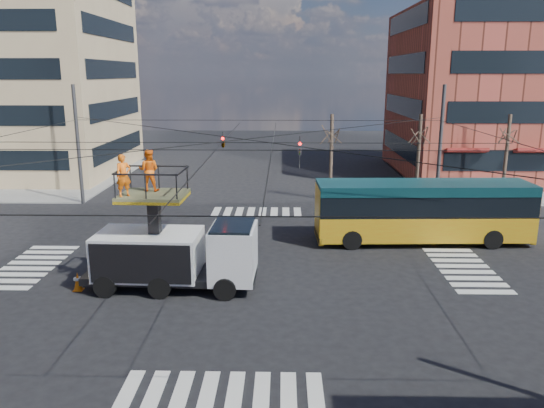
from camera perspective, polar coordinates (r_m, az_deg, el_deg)
The scene contains 14 objects.
ground at distance 24.57m, azimuth -2.82°, elevation -6.83°, with size 120.00×120.00×0.00m, color black.
sidewalk_ne at distance 48.75m, azimuth 24.57°, elevation 2.42°, with size 18.00×18.00×0.12m, color slate.
sidewalk_nw at distance 50.19m, azimuth -25.70°, elevation 2.60°, with size 18.00×18.00×0.12m, color slate.
crosswalks at distance 24.57m, azimuth -2.82°, elevation -6.81°, with size 22.40×22.40×0.02m, color silver, non-canonical shape.
building_ne at distance 51.13m, azimuth 25.07°, elevation 10.72°, with size 20.06×16.06×14.00m.
overhead_network at distance 23.80m, azimuth -3.05°, elevation 3.23°, with size 24.24×24.24×8.00m.
tree_a at distance 36.80m, azimuth 6.44°, elevation 7.46°, with size 2.00×2.00×6.00m.
tree_b at distance 37.81m, azimuth 15.60°, elevation 7.21°, with size 2.00×2.00×6.00m.
tree_c at distance 39.72m, azimuth 24.08°, elevation 6.82°, with size 2.00×2.00×6.00m.
utility_truck at distance 22.10m, azimuth -10.39°, elevation -4.08°, with size 7.08×2.86×5.72m.
city_bus at distance 28.76m, azimuth 15.87°, elevation -0.66°, with size 11.15×3.00×3.20m.
traffic_cone at distance 23.35m, azimuth -20.17°, elevation -7.81°, with size 0.36×0.36×0.78m, color orange.
worker_ground at distance 23.37m, azimuth -11.65°, elevation -5.75°, with size 1.11×0.46×1.89m, color #E34A0E.
flagger at distance 27.55m, azimuth 9.09°, elevation -2.69°, with size 1.17×0.67×1.81m, color red.
Camera 1 is at (1.70, -22.93, 8.67)m, focal length 35.00 mm.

